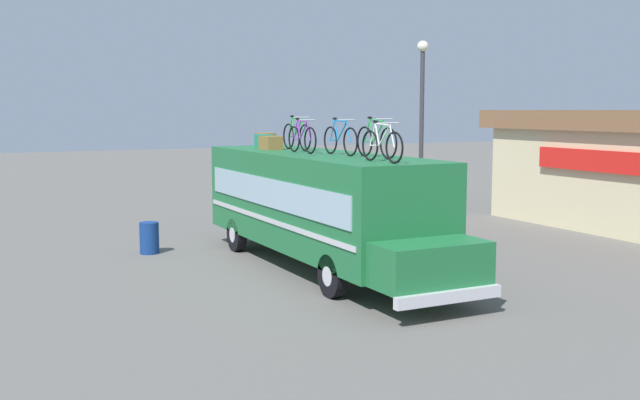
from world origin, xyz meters
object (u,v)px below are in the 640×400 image
object	(u,v)px
rooftop_bicycle_4	(376,141)
luggage_bag_2	(264,141)
bus	(319,202)
rooftop_bicycle_5	(382,145)
luggage_bag_1	(265,140)
trash_bin	(149,238)
rooftop_bicycle_2	(302,138)
rooftop_bicycle_3	(340,139)
street_lamp	(422,119)
rooftop_bicycle_1	(297,136)
luggage_bag_3	(271,143)

from	to	relation	value
rooftop_bicycle_4	luggage_bag_2	bearing A→B (deg)	-172.49
bus	rooftop_bicycle_5	world-z (taller)	rooftop_bicycle_5
luggage_bag_1	rooftop_bicycle_4	xyz separation A→B (m)	(6.08, 0.30, 0.19)
luggage_bag_2	trash_bin	size ratio (longest dim) A/B	0.79
luggage_bag_2	rooftop_bicycle_4	xyz separation A→B (m)	(5.23, 0.69, 0.20)
bus	rooftop_bicycle_4	distance (m)	2.76
rooftop_bicycle_2	rooftop_bicycle_5	xyz separation A→B (m)	(3.93, 0.05, -0.01)
rooftop_bicycle_5	rooftop_bicycle_4	bearing A→B (deg)	153.90
rooftop_bicycle_2	rooftop_bicycle_3	distance (m)	1.37
rooftop_bicycle_2	bus	bearing A→B (deg)	32.30
rooftop_bicycle_3	street_lamp	bearing A→B (deg)	125.33
bus	trash_bin	distance (m)	5.41
rooftop_bicycle_4	rooftop_bicycle_5	size ratio (longest dim) A/B	1.08
rooftop_bicycle_1	street_lamp	world-z (taller)	street_lamp
luggage_bag_1	rooftop_bicycle_3	distance (m)	4.77
rooftop_bicycle_4	trash_bin	xyz separation A→B (m)	(-6.04, -3.95, -2.94)
luggage_bag_1	street_lamp	bearing A→B (deg)	73.11
street_lamp	trash_bin	bearing A→B (deg)	-99.48
street_lamp	luggage_bag_1	bearing A→B (deg)	-106.89
rooftop_bicycle_5	trash_bin	bearing A→B (deg)	-155.82
rooftop_bicycle_1	rooftop_bicycle_2	world-z (taller)	rooftop_bicycle_1
luggage_bag_1	trash_bin	world-z (taller)	luggage_bag_1
rooftop_bicycle_1	rooftop_bicycle_4	xyz separation A→B (m)	(3.97, 0.23, -0.00)
trash_bin	rooftop_bicycle_3	bearing A→B (deg)	38.04
luggage_bag_2	street_lamp	xyz separation A→B (m)	(0.59, 5.12, 0.62)
rooftop_bicycle_1	rooftop_bicycle_4	world-z (taller)	rooftop_bicycle_1
luggage_bag_3	street_lamp	xyz separation A→B (m)	(-0.12, 5.22, 0.64)
luggage_bag_2	rooftop_bicycle_5	world-z (taller)	rooftop_bicycle_5
luggage_bag_2	street_lamp	bearing A→B (deg)	83.45
bus	rooftop_bicycle_3	world-z (taller)	rooftop_bicycle_3
luggage_bag_1	rooftop_bicycle_5	size ratio (longest dim) A/B	0.41
rooftop_bicycle_4	rooftop_bicycle_1	bearing A→B (deg)	-176.74
rooftop_bicycle_4	trash_bin	world-z (taller)	rooftop_bicycle_4
luggage_bag_3	trash_bin	xyz separation A→B (m)	(-1.52, -3.17, -2.73)
rooftop_bicycle_3	luggage_bag_2	bearing A→B (deg)	-173.68
rooftop_bicycle_5	luggage_bag_1	bearing A→B (deg)	177.34
luggage_bag_1	luggage_bag_3	size ratio (longest dim) A/B	0.93
luggage_bag_1	trash_bin	distance (m)	4.57
luggage_bag_1	rooftop_bicycle_3	world-z (taller)	rooftop_bicycle_3
bus	luggage_bag_2	size ratio (longest dim) A/B	14.82
rooftop_bicycle_1	street_lamp	bearing A→B (deg)	98.16
luggage_bag_3	street_lamp	size ratio (longest dim) A/B	0.12
luggage_bag_1	rooftop_bicycle_1	world-z (taller)	rooftop_bicycle_1
luggage_bag_3	rooftop_bicycle_1	world-z (taller)	rooftop_bicycle_1
rooftop_bicycle_5	street_lamp	distance (m)	7.85
rooftop_bicycle_3	luggage_bag_1	bearing A→B (deg)	-179.44
rooftop_bicycle_5	street_lamp	size ratio (longest dim) A/B	0.27
luggage_bag_2	rooftop_bicycle_2	world-z (taller)	rooftop_bicycle_2
rooftop_bicycle_3	rooftop_bicycle_1	bearing A→B (deg)	179.34
luggage_bag_3	rooftop_bicycle_1	xyz separation A→B (m)	(0.55, 0.56, 0.21)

